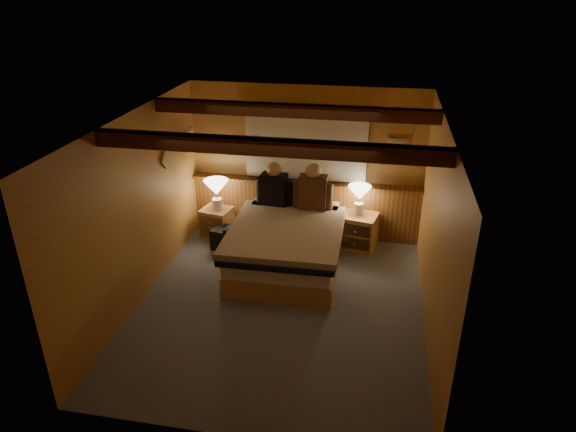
% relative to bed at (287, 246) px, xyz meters
% --- Properties ---
extents(floor, '(4.20, 4.20, 0.00)m').
position_rel_bed_xyz_m(floor, '(0.09, -0.95, -0.35)').
color(floor, '#545863').
rests_on(floor, ground).
extents(ceiling, '(4.20, 4.20, 0.00)m').
position_rel_bed_xyz_m(ceiling, '(0.09, -0.95, 2.05)').
color(ceiling, '#DB9C52').
rests_on(ceiling, wall_back).
extents(wall_back, '(3.60, 0.00, 3.60)m').
position_rel_bed_xyz_m(wall_back, '(0.09, 1.15, 0.85)').
color(wall_back, '#C48646').
rests_on(wall_back, floor).
extents(wall_left, '(0.00, 4.20, 4.20)m').
position_rel_bed_xyz_m(wall_left, '(-1.71, -0.95, 0.85)').
color(wall_left, '#C48646').
rests_on(wall_left, floor).
extents(wall_right, '(0.00, 4.20, 4.20)m').
position_rel_bed_xyz_m(wall_right, '(1.89, -0.95, 0.85)').
color(wall_right, '#C48646').
rests_on(wall_right, floor).
extents(wall_front, '(3.60, 0.00, 3.60)m').
position_rel_bed_xyz_m(wall_front, '(0.09, -3.05, 0.85)').
color(wall_front, '#C48646').
rests_on(wall_front, floor).
extents(wainscot, '(3.60, 0.23, 0.94)m').
position_rel_bed_xyz_m(wainscot, '(0.09, 1.08, 0.13)').
color(wainscot, brown).
rests_on(wainscot, wall_back).
extents(curtain_window, '(2.18, 0.09, 1.11)m').
position_rel_bed_xyz_m(curtain_window, '(0.09, 1.07, 1.17)').
color(curtain_window, '#4A2312').
rests_on(curtain_window, wall_back).
extents(ceiling_beams, '(3.60, 1.65, 0.16)m').
position_rel_bed_xyz_m(ceiling_beams, '(0.09, -0.80, 1.96)').
color(ceiling_beams, '#4A2312').
rests_on(ceiling_beams, ceiling).
extents(coat_rail, '(0.05, 0.55, 0.24)m').
position_rel_bed_xyz_m(coat_rail, '(-1.63, 0.62, 1.32)').
color(coat_rail, silver).
rests_on(coat_rail, wall_left).
extents(framed_print, '(0.30, 0.04, 0.25)m').
position_rel_bed_xyz_m(framed_print, '(1.44, 1.12, 1.20)').
color(framed_print, tan).
rests_on(framed_print, wall_back).
extents(bed, '(1.57, 2.00, 0.68)m').
position_rel_bed_xyz_m(bed, '(0.00, 0.00, 0.00)').
color(bed, tan).
rests_on(bed, floor).
extents(nightstand_left, '(0.51, 0.48, 0.49)m').
position_rel_bed_xyz_m(nightstand_left, '(-1.28, 0.74, -0.11)').
color(nightstand_left, tan).
rests_on(nightstand_left, floor).
extents(nightstand_right, '(0.58, 0.54, 0.55)m').
position_rel_bed_xyz_m(nightstand_right, '(0.98, 0.80, -0.08)').
color(nightstand_right, tan).
rests_on(nightstand_right, floor).
extents(lamp_left, '(0.38, 0.38, 0.50)m').
position_rel_bed_xyz_m(lamp_left, '(-1.25, 0.71, 0.49)').
color(lamp_left, white).
rests_on(lamp_left, nightstand_left).
extents(lamp_right, '(0.35, 0.35, 0.45)m').
position_rel_bed_xyz_m(lamp_right, '(0.94, 0.84, 0.51)').
color(lamp_right, white).
rests_on(lamp_right, nightstand_right).
extents(person_left, '(0.57, 0.25, 0.69)m').
position_rel_bed_xyz_m(person_left, '(-0.32, 0.70, 0.60)').
color(person_left, black).
rests_on(person_left, bed).
extents(person_right, '(0.60, 0.24, 0.73)m').
position_rel_bed_xyz_m(person_right, '(0.27, 0.65, 0.61)').
color(person_right, '#4E301F').
rests_on(person_right, bed).
extents(duffel_bag, '(0.60, 0.43, 0.40)m').
position_rel_bed_xyz_m(duffel_bag, '(-0.95, 0.38, -0.18)').
color(duffel_bag, black).
rests_on(duffel_bag, floor).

